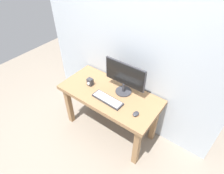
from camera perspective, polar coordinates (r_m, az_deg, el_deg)
name	(u,v)px	position (r m, az deg, el deg)	size (l,w,h in m)	color
ground_plane	(110,128)	(2.93, -0.62, -12.29)	(6.00, 6.00, 0.00)	gray
wall_back	(128,24)	(2.22, 4.83, 18.38)	(2.59, 0.04, 3.00)	#B2BCC6
desk	(110,99)	(2.47, -0.72, -3.63)	(1.31, 0.62, 0.72)	#936D47
monitor	(125,77)	(2.27, 3.85, 3.08)	(0.55, 0.21, 0.42)	#333338
keyboard_primary	(108,100)	(2.29, -1.35, -3.83)	(0.41, 0.15, 0.03)	#333338
mouse	(136,114)	(2.14, 7.24, -8.05)	(0.06, 0.09, 0.03)	#333338
audio_controller	(90,82)	(2.50, -6.65, 1.50)	(0.07, 0.07, 0.10)	#333338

